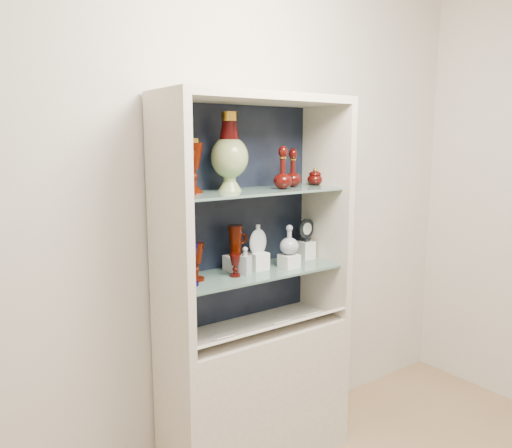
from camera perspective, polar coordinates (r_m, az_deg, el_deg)
wall_back at (r=2.69m, az=-2.75°, el=2.74°), size 3.50×0.02×2.80m
cabinet_base at (r=2.83m, az=0.00°, el=-18.82°), size 1.00×0.40×0.75m
cabinet_back_panel at (r=2.67m, az=-2.38°, el=1.08°), size 0.98×0.02×1.15m
cabinet_side_left at (r=2.27m, az=-9.86°, el=-0.56°), size 0.04×0.40×1.15m
cabinet_side_right at (r=2.82m, az=7.94°, el=1.45°), size 0.04×0.40×1.15m
cabinet_top_cap at (r=2.49m, az=0.00°, el=14.19°), size 1.00×0.40×0.04m
shelf_lower at (r=2.59m, az=-0.26°, el=-5.53°), size 0.92×0.34×0.01m
shelf_upper at (r=2.52m, az=-0.27°, el=3.75°), size 0.92×0.34×0.01m
label_ledge at (r=2.58m, az=1.46°, el=-11.82°), size 0.92×0.17×0.09m
label_card_0 at (r=2.61m, az=2.62°, el=-11.20°), size 0.10×0.06×0.03m
label_card_1 at (r=2.73m, az=6.06°, el=-10.25°), size 0.10×0.06×0.03m
label_card_2 at (r=2.43m, az=-3.80°, el=-12.84°), size 0.10×0.06×0.03m
pedestal_lamp_left at (r=2.40m, az=-7.19°, el=6.62°), size 0.12×0.12×0.26m
pedestal_lamp_right at (r=2.31m, az=-7.87°, el=6.01°), size 0.09×0.09×0.22m
enamel_urn at (r=2.48m, az=-3.05°, el=8.25°), size 0.23×0.23×0.38m
ruby_decanter_a at (r=2.57m, az=3.08°, el=6.76°), size 0.10×0.10×0.25m
ruby_decanter_b at (r=2.69m, az=4.23°, el=6.55°), size 0.10×0.10×0.22m
lidded_bowl at (r=2.81m, az=6.75°, el=5.41°), size 0.09×0.09×0.10m
cobalt_goblet at (r=2.34m, az=-7.63°, el=-4.59°), size 0.11×0.11×0.20m
ruby_goblet_tall at (r=2.42m, az=-6.83°, el=-4.31°), size 0.10×0.10×0.18m
ruby_goblet_small at (r=2.48m, az=-2.40°, el=-4.76°), size 0.07×0.07×0.11m
riser_ruby_pitcher at (r=2.59m, az=-2.35°, el=-4.49°), size 0.10×0.10×0.08m
ruby_pitcher at (r=2.56m, az=-2.37°, el=-1.90°), size 0.13×0.10×0.16m
clear_square_bottle at (r=2.50m, az=-1.25°, el=-4.22°), size 0.07×0.07×0.14m
riser_flat_flask at (r=2.61m, az=0.22°, el=-4.24°), size 0.09×0.09×0.09m
flat_flask at (r=2.59m, az=0.22°, el=-1.63°), size 0.11×0.05×0.15m
riser_clear_round_decanter at (r=2.66m, az=3.79°, el=-4.23°), size 0.09×0.09×0.07m
clear_round_decanter at (r=2.64m, az=3.82°, el=-1.89°), size 0.12×0.12×0.15m
riser_cameo_medallion at (r=2.86m, az=5.73°, el=-2.96°), size 0.08×0.08×0.10m
cameo_medallion at (r=2.84m, az=5.77°, el=-0.65°), size 0.12×0.05×0.13m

